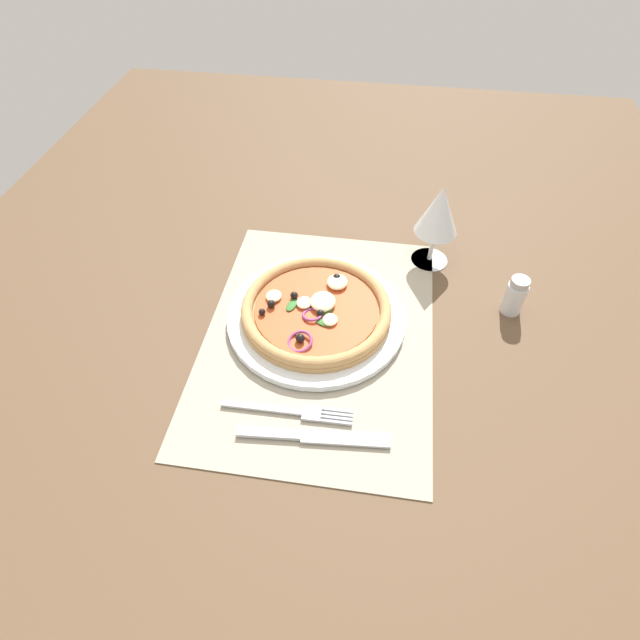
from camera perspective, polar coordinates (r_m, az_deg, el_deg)
The scene contains 8 objects.
ground_plane at distance 79.19cm, azimuth -0.10°, elevation -2.31°, with size 190.00×140.00×2.40cm, color brown.
placemat at distance 78.14cm, azimuth -0.10°, elevation -1.65°, with size 48.22×34.54×0.40cm, color #A39984.
plate at distance 79.64cm, azimuth -0.42°, elevation 0.40°, with size 27.86×27.86×1.15cm, color white.
pizza at distance 78.45cm, azimuth -0.43°, elevation 1.24°, with size 23.35×23.35×2.66cm.
fork at distance 69.40cm, azimuth -2.91°, elevation -10.22°, with size 2.25×18.02×0.44cm.
knife at distance 67.32cm, azimuth -0.57°, elevation -12.94°, with size 3.27×20.07×0.62cm.
wine_glass at distance 86.96cm, azimuth 13.18°, elevation 11.61°, with size 7.20×7.20×14.90cm.
pepper_shaker at distance 85.27cm, azimuth 21.03°, elevation 2.54°, with size 3.20×3.20×6.70cm.
Camera 1 is at (50.82, 7.71, 59.05)cm, focal length 28.51 mm.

